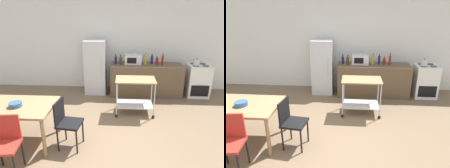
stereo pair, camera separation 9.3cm
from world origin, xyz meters
TOP-DOWN VIEW (x-y plane):
  - ground_plane at (0.00, 0.00)m, footprint 12.00×12.00m
  - back_wall at (0.00, 3.20)m, footprint 8.40×0.12m
  - kitchen_counter at (0.90, 2.60)m, footprint 2.00×0.64m
  - dining_table at (-1.71, 0.13)m, footprint 1.50×0.90m
  - chair_black at (-0.72, 0.06)m, footprint 0.44×0.44m
  - chair_red at (-1.44, -0.58)m, footprint 0.45×0.45m
  - stove_oven at (2.35, 2.62)m, footprint 0.60×0.61m
  - refrigerator at (-0.55, 2.70)m, footprint 0.60×0.63m
  - kitchen_cart at (0.54, 1.43)m, footprint 0.91×0.57m
  - bottle_hot_sauce at (0.03, 2.63)m, footprint 0.07×0.07m
  - bottle_sparkling_water at (0.17, 2.56)m, footprint 0.07×0.07m
  - microwave at (0.52, 2.65)m, footprint 0.46×0.35m
  - bottle_soda at (0.86, 2.61)m, footprint 0.07×0.07m
  - bottle_sesame_oil at (1.05, 2.68)m, footprint 0.07×0.07m
  - bottle_olive_oil at (1.19, 2.67)m, footprint 0.08×0.08m
  - bottle_vinegar at (1.33, 2.61)m, footprint 0.06×0.06m
  - fruit_bowl at (-1.59, 0.08)m, footprint 0.22×0.22m
  - kettle at (2.23, 2.52)m, footprint 0.24×0.17m

SIDE VIEW (x-z plane):
  - ground_plane at x=0.00m, z-range 0.00..0.00m
  - kitchen_counter at x=0.90m, z-range 0.00..0.90m
  - stove_oven at x=2.35m, z-range -0.01..0.91m
  - chair_black at x=-0.72m, z-range 0.07..0.96m
  - chair_red at x=-1.44m, z-range 0.07..0.96m
  - kitchen_cart at x=0.54m, z-range 0.15..1.00m
  - dining_table at x=-1.71m, z-range 0.30..1.05m
  - refrigerator at x=-0.55m, z-range 0.00..1.55m
  - fruit_bowl at x=-1.59m, z-range 0.75..0.83m
  - bottle_olive_oil at x=1.19m, z-range 0.88..1.09m
  - kettle at x=2.23m, z-range 0.91..1.10m
  - bottle_sparkling_water at x=0.17m, z-range 0.87..1.14m
  - bottle_hot_sauce at x=0.03m, z-range 0.87..1.15m
  - bottle_sesame_oil at x=1.05m, z-range 0.88..1.16m
  - microwave at x=0.52m, z-range 0.90..1.16m
  - bottle_soda at x=0.86m, z-range 0.88..1.19m
  - bottle_vinegar at x=1.33m, z-range 0.87..1.20m
  - back_wall at x=0.00m, z-range 0.00..2.90m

